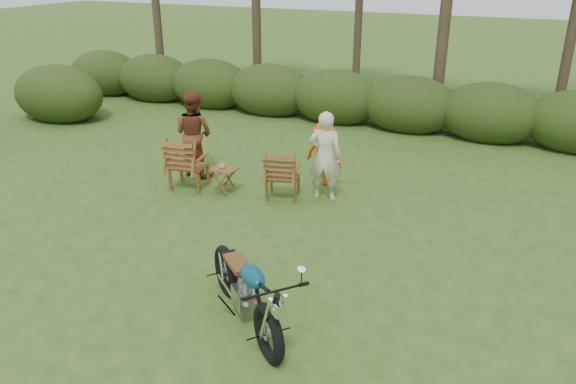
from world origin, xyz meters
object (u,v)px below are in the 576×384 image
at_px(side_table, 225,181).
at_px(motorcycle, 246,320).
at_px(lawn_chair_left, 190,188).
at_px(adult_a, 324,199).
at_px(adult_b, 196,174).
at_px(child, 323,183).
at_px(cup, 222,166).
at_px(lawn_chair_right, 283,197).

bearing_deg(side_table, motorcycle, -55.88).
bearing_deg(lawn_chair_left, adult_a, -176.86).
distance_m(adult_a, adult_b, 2.89).
height_order(adult_b, child, adult_b).
height_order(cup, adult_a, adult_a).
bearing_deg(lawn_chair_right, side_table, -1.11).
relative_size(side_table, cup, 4.51).
relative_size(lawn_chair_right, adult_a, 0.58).
bearing_deg(adult_b, child, -162.36).
xyz_separation_m(motorcycle, child, (-0.79, 4.64, 0.00)).
bearing_deg(motorcycle, child, 140.47).
bearing_deg(lawn_chair_left, side_table, 175.31).
bearing_deg(lawn_chair_left, adult_b, -75.64).
relative_size(lawn_chair_right, lawn_chair_left, 0.91).
relative_size(lawn_chair_left, adult_a, 0.63).
distance_m(side_table, child, 1.98).
xyz_separation_m(cup, child, (1.57, 1.23, -0.54)).
height_order(motorcycle, side_table, motorcycle).
relative_size(lawn_chair_right, adult_b, 0.55).
relative_size(motorcycle, cup, 18.92).
xyz_separation_m(lawn_chair_left, adult_a, (2.58, 0.59, 0.00)).
height_order(motorcycle, adult_b, adult_b).
bearing_deg(side_table, adult_a, 15.93).
bearing_deg(adult_a, adult_b, -9.10).
bearing_deg(cup, side_table, -9.25).
distance_m(lawn_chair_right, side_table, 1.16).
xyz_separation_m(motorcycle, adult_a, (-0.48, 3.93, 0.00)).
height_order(motorcycle, adult_a, adult_a).
bearing_deg(cup, adult_a, 15.38).
bearing_deg(lawn_chair_left, cup, 176.17).
xyz_separation_m(motorcycle, side_table, (-2.31, 3.41, 0.25)).
distance_m(adult_a, child, 0.78).
bearing_deg(side_table, lawn_chair_right, 13.74).
bearing_deg(side_table, adult_b, 149.46).
bearing_deg(side_table, cup, 170.75).
distance_m(motorcycle, side_table, 4.12).
relative_size(motorcycle, child, 1.63).
bearing_deg(motorcycle, side_table, 164.99).
distance_m(motorcycle, adult_a, 3.96).
bearing_deg(cup, lawn_chair_left, -174.15).
xyz_separation_m(motorcycle, cup, (-2.35, 3.42, 0.54)).
bearing_deg(child, adult_b, 27.81).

